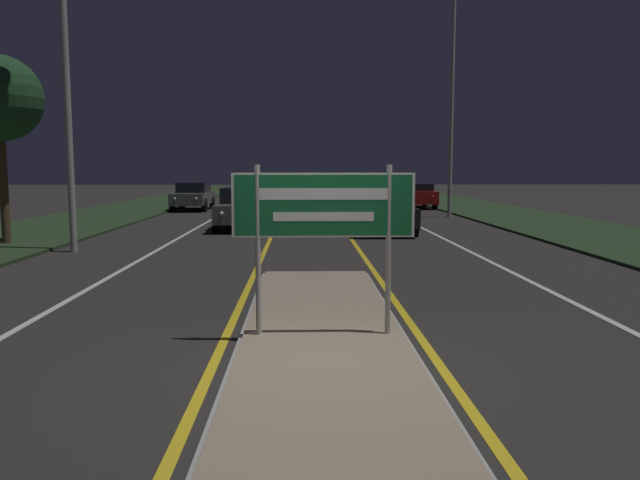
{
  "coord_description": "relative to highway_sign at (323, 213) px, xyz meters",
  "views": [
    {
      "loc": [
        -0.27,
        -6.79,
        2.2
      ],
      "look_at": [
        0.0,
        2.48,
        1.13
      ],
      "focal_mm": 35.0,
      "sensor_mm": 36.0,
      "label": 1
    }
  ],
  "objects": [
    {
      "name": "centre_line_yellow_left",
      "position": [
        -1.27,
        24.02,
        -1.64
      ],
      "size": [
        0.12,
        70.0,
        0.01
      ],
      "color": "gold",
      "rests_on": "ground_plane"
    },
    {
      "name": "car_approaching_1",
      "position": [
        -6.08,
        25.68,
        -0.87
      ],
      "size": [
        1.85,
        4.45,
        1.48
      ],
      "color": "#4C514C",
      "rests_on": "ground_plane"
    },
    {
      "name": "ground_plane",
      "position": [
        0.0,
        -0.98,
        -1.64
      ],
      "size": [
        160.0,
        160.0,
        0.0
      ],
      "primitive_type": "plane",
      "color": "#282623"
    },
    {
      "name": "car_receding_3",
      "position": [
        5.88,
        45.86,
        -0.93
      ],
      "size": [
        1.9,
        4.07,
        1.33
      ],
      "color": "maroon",
      "rests_on": "ground_plane"
    },
    {
      "name": "edge_line_white_left",
      "position": [
        -7.2,
        24.02,
        -1.64
      ],
      "size": [
        0.1,
        70.0,
        0.01
      ],
      "color": "silver",
      "rests_on": "ground_plane"
    },
    {
      "name": "verge_right",
      "position": [
        9.5,
        19.02,
        -1.6
      ],
      "size": [
        5.0,
        100.0,
        0.08
      ],
      "color": "#23381E",
      "rests_on": "ground_plane"
    },
    {
      "name": "verge_left",
      "position": [
        -9.5,
        19.02,
        -1.6
      ],
      "size": [
        5.0,
        100.0,
        0.08
      ],
      "color": "#23381E",
      "rests_on": "ground_plane"
    },
    {
      "name": "car_approaching_0",
      "position": [
        -2.4,
        15.14,
        -0.86
      ],
      "size": [
        1.89,
        4.29,
        1.51
      ],
      "color": "#4C514C",
      "rests_on": "ground_plane"
    },
    {
      "name": "median_island",
      "position": [
        0.0,
        0.0,
        -1.6
      ],
      "size": [
        2.17,
        9.88,
        0.1
      ],
      "color": "#999993",
      "rests_on": "ground_plane"
    },
    {
      "name": "car_receding_2",
      "position": [
        5.74,
        34.85,
        -0.91
      ],
      "size": [
        1.87,
        4.26,
        1.37
      ],
      "color": "#4C514C",
      "rests_on": "ground_plane"
    },
    {
      "name": "highway_sign",
      "position": [
        0.0,
        0.0,
        0.0
      ],
      "size": [
        2.29,
        0.07,
        2.15
      ],
      "color": "#9E9E99",
      "rests_on": "median_island"
    },
    {
      "name": "streetlight_right_near",
      "position": [
        6.43,
        20.37,
        5.59
      ],
      "size": [
        0.55,
        0.55,
        11.35
      ],
      "color": "#9E9E99",
      "rests_on": "ground_plane"
    },
    {
      "name": "edge_line_white_right",
      "position": [
        7.2,
        24.02,
        -1.64
      ],
      "size": [
        0.1,
        70.0,
        0.01
      ],
      "color": "silver",
      "rests_on": "ground_plane"
    },
    {
      "name": "lane_line_white_right",
      "position": [
        4.2,
        24.02,
        -1.64
      ],
      "size": [
        0.12,
        70.0,
        0.01
      ],
      "color": "silver",
      "rests_on": "ground_plane"
    },
    {
      "name": "car_receding_1",
      "position": [
        6.07,
        27.28,
        -0.91
      ],
      "size": [
        2.02,
        4.51,
        1.38
      ],
      "color": "maroon",
      "rests_on": "ground_plane"
    },
    {
      "name": "lane_line_white_left",
      "position": [
        -4.2,
        24.02,
        -1.64
      ],
      "size": [
        0.12,
        70.0,
        0.01
      ],
      "color": "silver",
      "rests_on": "ground_plane"
    },
    {
      "name": "centre_line_yellow_right",
      "position": [
        1.27,
        24.02,
        -1.64
      ],
      "size": [
        0.12,
        70.0,
        0.01
      ],
      "color": "gold",
      "rests_on": "ground_plane"
    },
    {
      "name": "car_receding_0",
      "position": [
        2.5,
        13.65,
        -0.91
      ],
      "size": [
        1.99,
        4.51,
        1.38
      ],
      "color": "black",
      "rests_on": "ground_plane"
    },
    {
      "name": "streetlight_left_near",
      "position": [
        -6.34,
        8.84,
        4.72
      ],
      "size": [
        0.55,
        0.55,
        9.79
      ],
      "color": "#9E9E99",
      "rests_on": "ground_plane"
    }
  ]
}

